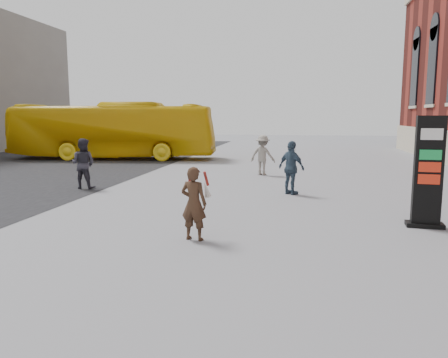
% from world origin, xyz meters
% --- Properties ---
extents(ground, '(100.00, 100.00, 0.00)m').
position_xyz_m(ground, '(0.00, 0.00, 0.00)').
color(ground, '#9E9EA3').
extents(info_pylon, '(0.86, 0.48, 2.58)m').
position_xyz_m(info_pylon, '(4.67, 2.17, 1.29)').
color(info_pylon, black).
rests_on(info_pylon, ground).
extents(woman, '(0.66, 0.62, 1.55)m').
position_xyz_m(woman, '(-0.39, 0.23, 0.79)').
color(woman, '#422B1A').
rests_on(woman, ground).
extents(bus, '(12.24, 4.02, 3.35)m').
position_xyz_m(bus, '(-9.20, 16.23, 1.67)').
color(bus, yellow).
rests_on(bus, road).
extents(pedestrian_a, '(0.88, 0.69, 1.78)m').
position_xyz_m(pedestrian_a, '(-5.80, 5.88, 0.89)').
color(pedestrian_a, '#312F39').
rests_on(pedestrian_a, ground).
extents(pedestrian_b, '(1.27, 0.96, 1.74)m').
position_xyz_m(pedestrian_b, '(0.18, 10.56, 0.87)').
color(pedestrian_b, gray).
rests_on(pedestrian_b, ground).
extents(pedestrian_c, '(1.07, 1.00, 1.77)m').
position_xyz_m(pedestrian_c, '(1.51, 5.93, 0.88)').
color(pedestrian_c, '#384D61').
rests_on(pedestrian_c, ground).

